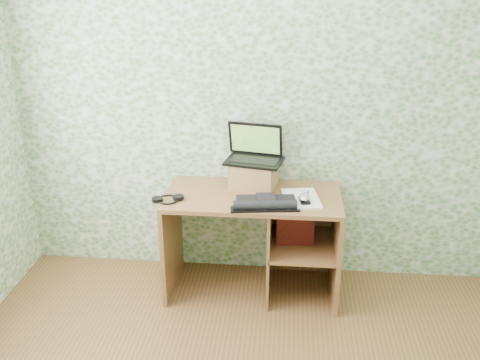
# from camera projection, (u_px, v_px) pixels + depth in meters

# --- Properties ---
(wall_back) EXTENTS (3.50, 0.00, 3.50)m
(wall_back) POSITION_uv_depth(u_px,v_px,m) (257.00, 105.00, 3.73)
(wall_back) COLOR silver
(wall_back) RESTS_ON ground
(desk) EXTENTS (1.20, 0.60, 0.75)m
(desk) POSITION_uv_depth(u_px,v_px,m) (264.00, 228.00, 3.77)
(desk) COLOR brown
(desk) RESTS_ON floor
(riser) EXTENTS (0.35, 0.31, 0.18)m
(riser) POSITION_uv_depth(u_px,v_px,m) (254.00, 175.00, 3.75)
(riser) COLOR brown
(riser) RESTS_ON desk
(laptop) EXTENTS (0.43, 0.34, 0.26)m
(laptop) POSITION_uv_depth(u_px,v_px,m) (255.00, 152.00, 3.73)
(laptop) COLOR black
(laptop) RESTS_ON riser
(keyboard) EXTENTS (0.45, 0.27, 0.06)m
(keyboard) POSITION_uv_depth(u_px,v_px,m) (266.00, 203.00, 3.48)
(keyboard) COLOR black
(keyboard) RESTS_ON desk
(headphones) EXTENTS (0.21, 0.19, 0.03)m
(headphones) POSITION_uv_depth(u_px,v_px,m) (168.00, 199.00, 3.56)
(headphones) COLOR black
(headphones) RESTS_ON desk
(notepad) EXTENTS (0.28, 0.36, 0.02)m
(notepad) POSITION_uv_depth(u_px,v_px,m) (301.00, 199.00, 3.57)
(notepad) COLOR silver
(notepad) RESTS_ON desk
(mouse) EXTENTS (0.09, 0.13, 0.04)m
(mouse) POSITION_uv_depth(u_px,v_px,m) (304.00, 199.00, 3.51)
(mouse) COLOR #B7B7BA
(mouse) RESTS_ON notepad
(pen) EXTENTS (0.05, 0.15, 0.01)m
(pen) POSITION_uv_depth(u_px,v_px,m) (306.00, 195.00, 3.59)
(pen) COLOR black
(pen) RESTS_ON notepad
(red_box) EXTENTS (0.27, 0.10, 0.31)m
(red_box) POSITION_uv_depth(u_px,v_px,m) (295.00, 223.00, 3.70)
(red_box) COLOR maroon
(red_box) RESTS_ON desk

